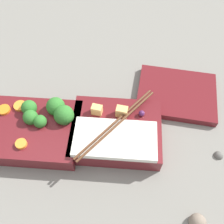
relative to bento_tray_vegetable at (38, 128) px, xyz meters
The scene contains 6 objects.
ground_plane 0.08m from the bento_tray_vegetable, ahead, with size 3.00×3.00×0.00m, color slate.
bento_tray_vegetable is the anchor object (origin of this frame).
bento_tray_rice 0.17m from the bento_tray_vegetable, ahead, with size 0.19×0.18×0.07m.
bento_lid 0.33m from the bento_tray_vegetable, 22.68° to the left, with size 0.18×0.15×0.02m, color maroon.
pebble_0 0.36m from the bento_tray_vegetable, 26.26° to the right, with size 0.03×0.03×0.03m, color #7A6B5B.
pebble_2 0.39m from the bento_tray_vegetable, ahead, with size 0.02×0.02×0.02m, color #595651.
Camera 1 is at (0.10, -0.26, 0.51)m, focal length 42.00 mm.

